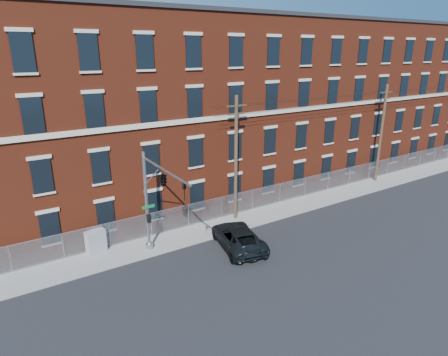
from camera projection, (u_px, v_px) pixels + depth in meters
ground at (257, 254)px, 26.64m from camera, size 140.00×140.00×0.00m
sidewalk at (326, 197)px, 36.74m from camera, size 65.00×3.00×0.12m
mill_building at (270, 101)px, 41.33m from camera, size 55.30×14.32×16.30m
chain_link_fence at (317, 183)px, 37.47m from camera, size 59.06×0.06×1.85m
traffic_signal_mast at (159, 187)px, 23.62m from camera, size 0.90×6.75×7.00m
utility_pole_near at (236, 157)px, 30.45m from camera, size 1.80×0.28×10.00m
utility_pole_mid at (381, 132)px, 39.64m from camera, size 1.80×0.28×10.00m
overhead_wires at (386, 94)px, 38.44m from camera, size 40.00×0.62×0.62m
pickup_truck at (238, 237)px, 27.33m from camera, size 3.76×6.05×1.56m
utility_cabinet at (96, 241)px, 26.43m from camera, size 1.40×0.92×1.61m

